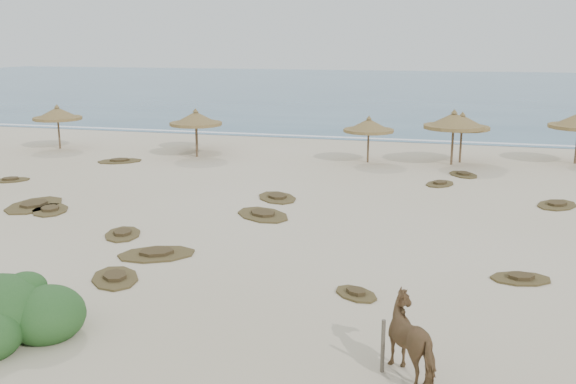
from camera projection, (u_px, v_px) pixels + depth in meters
name	position (u px, v px, depth m)	size (l,w,h in m)	color
ground	(233.00, 266.00, 18.90)	(160.00, 160.00, 0.00)	beige
ocean	(414.00, 88.00, 89.43)	(200.00, 100.00, 0.01)	navy
foam_line	(362.00, 138.00, 43.35)	(70.00, 0.60, 0.01)	white
palapa_0	(57.00, 114.00, 38.86)	(3.04, 3.04, 2.72)	brown
palapa_1	(196.00, 119.00, 36.10)	(3.54, 3.54, 2.76)	brown
palapa_2	(196.00, 119.00, 38.67)	(3.05, 3.05, 2.39)	brown
palapa_3	(369.00, 126.00, 34.49)	(2.74, 2.74, 2.55)	brown
palapa_4	(454.00, 122.00, 33.75)	(4.12, 4.12, 2.97)	brown
palapa_5	(462.00, 123.00, 34.41)	(3.22, 3.22, 2.77)	brown
horse	(416.00, 339.00, 12.59)	(0.83, 1.83, 1.54)	brown
fence_post_near	(383.00, 346.00, 12.77)	(0.08, 0.08, 1.12)	#6B5E50
bush	(1.00, 313.00, 14.36)	(3.65, 3.22, 1.64)	#336129
scrub_0	(50.00, 210.00, 25.00)	(2.14, 2.45, 0.16)	brown
scrub_1	(34.00, 205.00, 25.72)	(2.10, 3.05, 0.16)	brown
scrub_2	(123.00, 234.00, 21.89)	(1.81, 2.16, 0.16)	brown
scrub_3	(263.00, 214.00, 24.32)	(3.00, 2.93, 0.16)	brown
scrub_4	(521.00, 278.00, 17.82)	(1.89, 1.45, 0.16)	brown
scrub_6	(120.00, 161.00, 35.09)	(2.85, 2.56, 0.16)	brown
scrub_7	(440.00, 183.00, 29.55)	(1.73, 2.04, 0.16)	brown
scrub_8	(11.00, 180.00, 30.34)	(2.05, 1.91, 0.16)	brown
scrub_9	(157.00, 254.00, 19.86)	(2.86, 2.50, 0.16)	brown
scrub_10	(463.00, 174.00, 31.55)	(1.91, 2.19, 0.16)	brown
scrub_11	(115.00, 278.00, 17.86)	(2.15, 2.33, 0.16)	brown
scrub_12	(356.00, 293.00, 16.75)	(1.58, 1.53, 0.16)	brown
scrub_13	(277.00, 197.00, 26.96)	(2.52, 2.73, 0.16)	brown
scrub_14	(557.00, 205.00, 25.77)	(2.22, 2.51, 0.16)	brown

